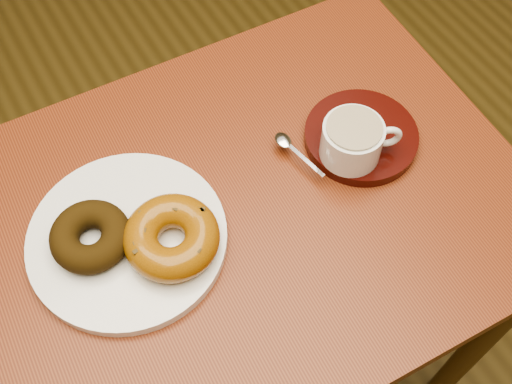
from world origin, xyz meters
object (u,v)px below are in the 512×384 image
cafe_table (244,245)px  coffee_cup (353,140)px  donut_plate (128,239)px  saucer (361,137)px

cafe_table → coffee_cup: coffee_cup is taller
donut_plate → cafe_table: bearing=-10.9°
donut_plate → saucer: (0.35, -0.02, 0.00)m
cafe_table → coffee_cup: 0.23m
saucer → donut_plate: bearing=176.9°
donut_plate → saucer: size_ratio=1.60×
cafe_table → donut_plate: 0.19m
donut_plate → coffee_cup: coffee_cup is taller
cafe_table → saucer: bearing=5.5°
donut_plate → saucer: bearing=-3.1°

